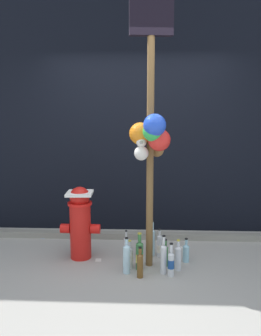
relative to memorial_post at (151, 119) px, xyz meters
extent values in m
plane|color=#9E9B93|center=(-0.16, -0.18, -1.60)|extent=(14.00, 14.00, 0.00)
cube|color=black|center=(-0.16, 1.34, 0.22)|extent=(10.00, 0.20, 3.64)
cube|color=gray|center=(-0.16, 0.88, -1.56)|extent=(8.00, 0.12, 0.08)
cylinder|color=brown|center=(0.00, 0.07, -0.25)|extent=(0.07, 0.07, 2.70)
cube|color=black|center=(0.00, 0.07, 1.00)|extent=(0.45, 0.12, 0.36)
sphere|color=green|center=(0.02, -0.11, -0.12)|extent=(0.20, 0.20, 0.20)
sphere|color=orange|center=(-0.11, 0.04, -0.15)|extent=(0.23, 0.23, 0.23)
sphere|color=blue|center=(0.03, -0.14, -0.06)|extent=(0.23, 0.23, 0.23)
sphere|color=red|center=(0.09, -0.05, -0.21)|extent=(0.23, 0.23, 0.23)
sphere|color=brown|center=(0.07, 0.17, -0.33)|extent=(0.15, 0.15, 0.15)
sphere|color=brown|center=(0.07, 0.17, -0.21)|extent=(0.11, 0.11, 0.11)
sphere|color=brown|center=(0.04, 0.17, -0.18)|extent=(0.04, 0.04, 0.04)
sphere|color=brown|center=(0.11, 0.17, -0.18)|extent=(0.04, 0.04, 0.04)
sphere|color=brown|center=(0.07, 0.13, -0.21)|extent=(0.04, 0.04, 0.04)
sphere|color=silver|center=(-0.10, -0.02, -0.35)|extent=(0.15, 0.15, 0.15)
sphere|color=silver|center=(-0.10, -0.02, -0.23)|extent=(0.11, 0.11, 0.11)
sphere|color=silver|center=(-0.13, -0.02, -0.20)|extent=(0.04, 0.04, 0.04)
sphere|color=silver|center=(-0.06, -0.02, -0.20)|extent=(0.04, 0.04, 0.04)
sphere|color=#9D9992|center=(-0.10, -0.07, -0.23)|extent=(0.04, 0.04, 0.04)
cylinder|color=red|center=(-0.80, 0.24, -1.28)|extent=(0.24, 0.24, 0.63)
cylinder|color=red|center=(-0.80, 0.24, -0.95)|extent=(0.28, 0.28, 0.03)
sphere|color=red|center=(-0.80, 0.24, -0.88)|extent=(0.23, 0.23, 0.23)
cylinder|color=red|center=(-0.97, 0.24, -1.25)|extent=(0.11, 0.11, 0.11)
cylinder|color=red|center=(-0.62, 0.24, -1.25)|extent=(0.11, 0.11, 0.11)
cube|color=white|center=(-0.80, 0.24, -0.84)|extent=(0.30, 0.30, 0.03)
cylinder|color=brown|center=(-0.10, -0.23, -1.48)|extent=(0.06, 0.06, 0.23)
cone|color=brown|center=(-0.10, -0.23, -1.35)|extent=(0.06, 0.06, 0.03)
cylinder|color=brown|center=(-0.10, -0.23, -1.31)|extent=(0.03, 0.03, 0.05)
cylinder|color=black|center=(-0.10, -0.23, -1.28)|extent=(0.04, 0.04, 0.01)
cylinder|color=silver|center=(0.30, -0.04, -1.48)|extent=(0.07, 0.07, 0.24)
cone|color=silver|center=(0.30, -0.04, -1.34)|extent=(0.07, 0.07, 0.03)
cylinder|color=silver|center=(0.30, -0.04, -1.30)|extent=(0.03, 0.03, 0.05)
cylinder|color=gold|center=(0.30, -0.04, -1.27)|extent=(0.03, 0.03, 0.01)
cylinder|color=#B2DBEA|center=(-0.24, -0.14, -1.46)|extent=(0.08, 0.08, 0.29)
cone|color=#B2DBEA|center=(-0.24, -0.14, -1.30)|extent=(0.08, 0.08, 0.03)
cylinder|color=#B2DBEA|center=(-0.24, -0.14, -1.25)|extent=(0.03, 0.03, 0.06)
cylinder|color=black|center=(-0.24, -0.14, -1.22)|extent=(0.04, 0.04, 0.01)
cylinder|color=silver|center=(0.14, -0.13, -1.46)|extent=(0.07, 0.07, 0.29)
cone|color=silver|center=(0.14, -0.13, -1.30)|extent=(0.07, 0.07, 0.03)
cylinder|color=silver|center=(0.14, -0.13, -1.24)|extent=(0.03, 0.03, 0.08)
cylinder|color=black|center=(0.14, -0.13, -1.19)|extent=(0.03, 0.03, 0.01)
cylinder|color=#337038|center=(0.17, 0.05, -1.49)|extent=(0.06, 0.06, 0.21)
cone|color=#337038|center=(0.17, 0.05, -1.38)|extent=(0.06, 0.06, 0.02)
cylinder|color=#337038|center=(0.17, 0.05, -1.33)|extent=(0.03, 0.03, 0.06)
cylinder|color=black|center=(0.17, 0.05, -1.30)|extent=(0.03, 0.03, 0.01)
cylinder|color=silver|center=(0.12, 0.30, -1.48)|extent=(0.06, 0.06, 0.25)
cone|color=silver|center=(0.12, 0.30, -1.34)|extent=(0.06, 0.06, 0.02)
cylinder|color=silver|center=(0.12, 0.30, -1.30)|extent=(0.03, 0.03, 0.05)
cylinder|color=silver|center=(0.12, 0.30, -1.50)|extent=(0.06, 0.06, 0.09)
cylinder|color=black|center=(0.12, 0.30, -1.27)|extent=(0.03, 0.03, 0.01)
cylinder|color=#93CCE0|center=(0.41, 0.17, -1.51)|extent=(0.07, 0.07, 0.18)
cone|color=#93CCE0|center=(0.41, 0.17, -1.41)|extent=(0.07, 0.07, 0.03)
cylinder|color=#93CCE0|center=(0.41, 0.17, -1.36)|extent=(0.03, 0.03, 0.05)
cylinder|color=black|center=(0.41, 0.17, -1.33)|extent=(0.04, 0.04, 0.01)
cylinder|color=silver|center=(-0.22, -0.01, -1.49)|extent=(0.07, 0.07, 0.21)
cone|color=silver|center=(-0.22, -0.01, -1.37)|extent=(0.07, 0.07, 0.03)
cylinder|color=silver|center=(-0.22, -0.01, -1.33)|extent=(0.03, 0.03, 0.06)
cylinder|color=gold|center=(-0.22, -0.01, -1.29)|extent=(0.03, 0.03, 0.01)
cylinder|color=#337038|center=(-0.11, -0.04, -1.46)|extent=(0.08, 0.08, 0.28)
cone|color=#337038|center=(-0.11, -0.04, -1.30)|extent=(0.08, 0.08, 0.03)
cylinder|color=#337038|center=(-0.11, -0.04, -1.25)|extent=(0.04, 0.04, 0.08)
cylinder|color=#D8C64C|center=(-0.11, -0.04, -1.48)|extent=(0.08, 0.08, 0.09)
cylinder|color=gold|center=(-0.11, -0.04, -1.20)|extent=(0.04, 0.04, 0.01)
cylinder|color=silver|center=(-0.27, 0.26, -1.49)|extent=(0.06, 0.06, 0.23)
cone|color=silver|center=(-0.27, 0.26, -1.36)|extent=(0.06, 0.06, 0.02)
cylinder|color=silver|center=(-0.27, 0.26, -1.32)|extent=(0.02, 0.02, 0.06)
cylinder|color=#1E478C|center=(-0.27, 0.26, -1.51)|extent=(0.06, 0.06, 0.07)
cylinder|color=black|center=(-0.27, 0.26, -1.28)|extent=(0.03, 0.03, 0.01)
cylinder|color=#B2DBEA|center=(0.04, 0.34, -1.45)|extent=(0.06, 0.06, 0.29)
cone|color=#B2DBEA|center=(0.04, 0.34, -1.30)|extent=(0.06, 0.06, 0.02)
cylinder|color=#B2DBEA|center=(0.04, 0.34, -1.24)|extent=(0.02, 0.02, 0.09)
cylinder|color=black|center=(0.04, 0.34, -1.19)|extent=(0.03, 0.03, 0.01)
cylinder|color=silver|center=(0.22, -0.19, -1.48)|extent=(0.06, 0.06, 0.23)
cone|color=silver|center=(0.22, -0.19, -1.35)|extent=(0.06, 0.06, 0.03)
cylinder|color=silver|center=(0.22, -0.19, -1.30)|extent=(0.03, 0.03, 0.08)
cylinder|color=#1E478C|center=(0.22, -0.19, -1.47)|extent=(0.07, 0.07, 0.09)
cylinder|color=black|center=(0.22, -0.19, -1.25)|extent=(0.04, 0.04, 0.01)
cube|color=#8C99B2|center=(-1.42, 0.85, -1.60)|extent=(0.07, 0.10, 0.01)
cube|color=silver|center=(-0.58, 0.16, -1.60)|extent=(0.07, 0.09, 0.01)
cube|color=tan|center=(-1.48, 0.98, -1.60)|extent=(0.13, 0.08, 0.01)
cube|color=silver|center=(0.41, 0.59, -1.60)|extent=(0.10, 0.09, 0.01)
camera|label=1|loc=(-0.05, -3.48, 0.04)|focal=36.17mm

